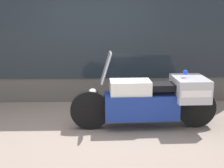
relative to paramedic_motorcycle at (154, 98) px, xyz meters
The scene contains 4 objects.
ground_plane 1.21m from the paramedic_motorcycle, 169.30° to the right, with size 60.00×60.00×0.00m, color gray.
shop_building 2.81m from the paramedic_motorcycle, 129.92° to the left, with size 6.66×0.55×4.14m.
window_display 1.95m from the paramedic_motorcycle, 110.96° to the left, with size 5.30×0.30×1.82m.
paramedic_motorcycle is the anchor object (origin of this frame).
Camera 1 is at (0.19, -4.92, 1.98)m, focal length 50.00 mm.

